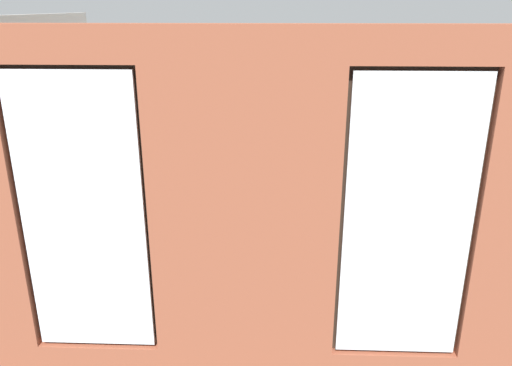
{
  "coord_description": "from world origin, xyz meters",
  "views": [
    {
      "loc": [
        -0.22,
        6.16,
        3.2
      ],
      "look_at": [
        0.01,
        0.4,
        1.16
      ],
      "focal_mm": 35.0,
      "sensor_mm": 36.0,
      "label": 1
    }
  ],
  "objects_px": {
    "table_plant_small": "(262,222)",
    "remote_silver": "(255,224)",
    "papasan_chair": "(233,170)",
    "potted_plant_by_left_couch": "(396,216)",
    "potted_plant_between_couches": "(417,322)",
    "potted_plant_near_tv": "(55,270)",
    "potted_plant_beside_window_right": "(18,305)",
    "potted_plant_mid_room_small": "(336,197)",
    "candle_jar": "(280,217)",
    "potted_plant_foreground_right": "(126,165)",
    "media_console": "(51,240)",
    "cup_ceramic": "(244,218)",
    "remote_black": "(227,227)",
    "potted_plant_corner_near_left": "(408,157)",
    "coffee_table": "(255,228)",
    "tv_flatscreen": "(45,199)",
    "couch_left": "(456,262)",
    "couch_by_window": "(257,333)"
  },
  "relations": [
    {
      "from": "table_plant_small",
      "to": "remote_silver",
      "type": "xyz_separation_m",
      "value": [
        0.09,
        -0.13,
        -0.09
      ]
    },
    {
      "from": "papasan_chair",
      "to": "potted_plant_by_left_couch",
      "type": "bearing_deg",
      "value": 147.19
    },
    {
      "from": "potted_plant_between_couches",
      "to": "potted_plant_near_tv",
      "type": "bearing_deg",
      "value": -12.38
    },
    {
      "from": "papasan_chair",
      "to": "potted_plant_beside_window_right",
      "type": "distance_m",
      "value": 4.88
    },
    {
      "from": "potted_plant_mid_room_small",
      "to": "potted_plant_between_couches",
      "type": "height_order",
      "value": "potted_plant_between_couches"
    },
    {
      "from": "candle_jar",
      "to": "table_plant_small",
      "type": "relative_size",
      "value": 0.6
    },
    {
      "from": "remote_silver",
      "to": "potted_plant_foreground_right",
      "type": "distance_m",
      "value": 3.28
    },
    {
      "from": "candle_jar",
      "to": "media_console",
      "type": "relative_size",
      "value": 0.09
    },
    {
      "from": "cup_ceramic",
      "to": "remote_black",
      "type": "bearing_deg",
      "value": 47.25
    },
    {
      "from": "potted_plant_between_couches",
      "to": "potted_plant_corner_near_left",
      "type": "bearing_deg",
      "value": -102.4
    },
    {
      "from": "candle_jar",
      "to": "remote_black",
      "type": "relative_size",
      "value": 0.67
    },
    {
      "from": "potted_plant_near_tv",
      "to": "potted_plant_between_couches",
      "type": "bearing_deg",
      "value": 167.62
    },
    {
      "from": "papasan_chair",
      "to": "coffee_table",
      "type": "bearing_deg",
      "value": 102.13
    },
    {
      "from": "tv_flatscreen",
      "to": "candle_jar",
      "type": "bearing_deg",
      "value": -172.04
    },
    {
      "from": "tv_flatscreen",
      "to": "potted_plant_beside_window_right",
      "type": "bearing_deg",
      "value": 107.35
    },
    {
      "from": "potted_plant_corner_near_left",
      "to": "table_plant_small",
      "type": "bearing_deg",
      "value": 44.1
    },
    {
      "from": "potted_plant_beside_window_right",
      "to": "potted_plant_by_left_couch",
      "type": "relative_size",
      "value": 3.12
    },
    {
      "from": "remote_black",
      "to": "potted_plant_mid_room_small",
      "type": "distance_m",
      "value": 1.97
    },
    {
      "from": "couch_left",
      "to": "potted_plant_corner_near_left",
      "type": "height_order",
      "value": "potted_plant_corner_near_left"
    },
    {
      "from": "candle_jar",
      "to": "cup_ceramic",
      "type": "bearing_deg",
      "value": 4.92
    },
    {
      "from": "potted_plant_foreground_right",
      "to": "potted_plant_mid_room_small",
      "type": "bearing_deg",
      "value": 162.05
    },
    {
      "from": "table_plant_small",
      "to": "papasan_chair",
      "type": "relative_size",
      "value": 0.17
    },
    {
      "from": "media_console",
      "to": "potted_plant_beside_window_right",
      "type": "distance_m",
      "value": 2.21
    },
    {
      "from": "table_plant_small",
      "to": "potted_plant_foreground_right",
      "type": "height_order",
      "value": "potted_plant_foreground_right"
    },
    {
      "from": "tv_flatscreen",
      "to": "potted_plant_corner_near_left",
      "type": "height_order",
      "value": "potted_plant_corner_near_left"
    },
    {
      "from": "papasan_chair",
      "to": "potted_plant_near_tv",
      "type": "distance_m",
      "value": 4.0
    },
    {
      "from": "potted_plant_foreground_right",
      "to": "remote_black",
      "type": "bearing_deg",
      "value": 130.95
    },
    {
      "from": "cup_ceramic",
      "to": "potted_plant_foreground_right",
      "type": "height_order",
      "value": "potted_plant_foreground_right"
    },
    {
      "from": "candle_jar",
      "to": "remote_silver",
      "type": "xyz_separation_m",
      "value": [
        0.34,
        0.15,
        -0.05
      ]
    },
    {
      "from": "remote_silver",
      "to": "potted_plant_by_left_couch",
      "type": "relative_size",
      "value": 0.37
    },
    {
      "from": "remote_black",
      "to": "potted_plant_by_left_couch",
      "type": "height_order",
      "value": "potted_plant_by_left_couch"
    },
    {
      "from": "cup_ceramic",
      "to": "potted_plant_between_couches",
      "type": "relative_size",
      "value": 0.14
    },
    {
      "from": "couch_by_window",
      "to": "potted_plant_foreground_right",
      "type": "relative_size",
      "value": 2.65
    },
    {
      "from": "couch_by_window",
      "to": "potted_plant_foreground_right",
      "type": "height_order",
      "value": "couch_by_window"
    },
    {
      "from": "table_plant_small",
      "to": "couch_left",
      "type": "bearing_deg",
      "value": 164.23
    },
    {
      "from": "potted_plant_beside_window_right",
      "to": "potted_plant_mid_room_small",
      "type": "bearing_deg",
      "value": -133.8
    },
    {
      "from": "couch_left",
      "to": "potted_plant_by_left_couch",
      "type": "relative_size",
      "value": 4.31
    },
    {
      "from": "couch_left",
      "to": "potted_plant_beside_window_right",
      "type": "bearing_deg",
      "value": -67.83
    },
    {
      "from": "remote_black",
      "to": "remote_silver",
      "type": "bearing_deg",
      "value": -69.41
    },
    {
      "from": "couch_left",
      "to": "potted_plant_between_couches",
      "type": "distance_m",
      "value": 1.65
    },
    {
      "from": "potted_plant_foreground_right",
      "to": "candle_jar",
      "type": "bearing_deg",
      "value": 142.84
    },
    {
      "from": "remote_black",
      "to": "potted_plant_by_left_couch",
      "type": "distance_m",
      "value": 2.52
    },
    {
      "from": "candle_jar",
      "to": "tv_flatscreen",
      "type": "xyz_separation_m",
      "value": [
        3.05,
        0.43,
        0.39
      ]
    },
    {
      "from": "tv_flatscreen",
      "to": "potted_plant_by_left_couch",
      "type": "height_order",
      "value": "tv_flatscreen"
    },
    {
      "from": "papasan_chair",
      "to": "potted_plant_foreground_right",
      "type": "relative_size",
      "value": 1.45
    },
    {
      "from": "tv_flatscreen",
      "to": "potted_plant_foreground_right",
      "type": "relative_size",
      "value": 1.27
    },
    {
      "from": "media_console",
      "to": "potted_plant_between_couches",
      "type": "distance_m",
      "value": 4.71
    },
    {
      "from": "couch_left",
      "to": "coffee_table",
      "type": "relative_size",
      "value": 1.62
    },
    {
      "from": "couch_by_window",
      "to": "potted_plant_mid_room_small",
      "type": "bearing_deg",
      "value": -108.39
    },
    {
      "from": "couch_by_window",
      "to": "table_plant_small",
      "type": "xyz_separation_m",
      "value": [
        0.02,
        -2.12,
        0.19
      ]
    }
  ]
}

